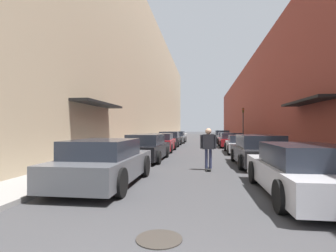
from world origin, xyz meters
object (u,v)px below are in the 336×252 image
(parked_car_right_3, at_px, (231,140))
(parked_car_right_5, at_px, (222,136))
(parked_car_right_1, at_px, (259,151))
(parked_car_right_4, at_px, (226,138))
(parked_car_right_2, at_px, (241,144))
(parked_car_left_2, at_px, (160,143))
(parked_car_left_3, at_px, (170,139))
(manhole_cover, at_px, (159,239))
(parked_car_left_4, at_px, (176,137))
(parked_car_right_0, at_px, (302,171))
(traffic_light, at_px, (243,122))
(parked_car_left_1, at_px, (147,148))
(parked_car_left_0, at_px, (105,163))
(skateboarder, at_px, (208,144))

(parked_car_right_3, bearing_deg, parked_car_right_5, 89.96)
(parked_car_right_1, distance_m, parked_car_right_4, 16.21)
(parked_car_right_2, height_order, parked_car_right_5, parked_car_right_5)
(parked_car_left_2, distance_m, parked_car_right_4, 11.36)
(parked_car_left_3, height_order, manhole_cover, parked_car_left_3)
(parked_car_left_4, xyz_separation_m, parked_car_right_0, (5.29, -21.70, 0.01))
(parked_car_right_1, height_order, parked_car_right_5, parked_car_right_1)
(parked_car_right_2, bearing_deg, traffic_light, 80.58)
(parked_car_left_1, distance_m, parked_car_right_2, 6.97)
(parked_car_right_0, bearing_deg, parked_car_right_2, 89.56)
(parked_car_left_0, relative_size, parked_car_left_4, 1.05)
(parked_car_right_5, height_order, manhole_cover, parked_car_right_5)
(parked_car_left_3, distance_m, parked_car_right_5, 11.14)
(parked_car_left_0, distance_m, parked_car_right_5, 26.41)
(parked_car_left_1, distance_m, parked_car_right_1, 5.38)
(manhole_cover, bearing_deg, parked_car_right_5, 84.16)
(parked_car_right_4, height_order, manhole_cover, parked_car_right_4)
(parked_car_right_1, bearing_deg, parked_car_left_3, 114.92)
(parked_car_right_1, relative_size, parked_car_right_5, 0.97)
(parked_car_left_0, height_order, parked_car_right_1, parked_car_right_1)
(parked_car_left_1, relative_size, parked_car_right_2, 1.09)
(parked_car_right_1, distance_m, skateboarder, 2.70)
(parked_car_right_4, relative_size, manhole_cover, 6.26)
(parked_car_left_0, xyz_separation_m, parked_car_right_1, (5.27, 4.51, -0.01))
(parked_car_right_0, relative_size, skateboarder, 2.76)
(parked_car_right_3, relative_size, skateboarder, 2.56)
(parked_car_right_1, bearing_deg, parked_car_left_4, 107.84)
(parked_car_left_4, relative_size, manhole_cover, 5.98)
(parked_car_left_3, xyz_separation_m, parked_car_right_0, (5.35, -16.77, -0.01))
(parked_car_left_4, distance_m, parked_car_right_0, 22.33)
(parked_car_left_0, height_order, skateboarder, skateboarder)
(parked_car_right_0, height_order, parked_car_right_1, parked_car_right_1)
(parked_car_left_0, relative_size, traffic_light, 1.29)
(parked_car_left_1, xyz_separation_m, parked_car_left_3, (-0.13, 10.41, -0.01))
(parked_car_left_2, relative_size, manhole_cover, 5.76)
(parked_car_left_2, relative_size, skateboarder, 2.45)
(parked_car_right_4, xyz_separation_m, traffic_light, (1.43, -2.26, 1.69))
(parked_car_left_0, xyz_separation_m, manhole_cover, (2.21, -3.49, -0.64))
(parked_car_left_3, xyz_separation_m, parked_car_right_2, (5.44, -5.89, -0.06))
(traffic_light, bearing_deg, parked_car_left_4, 159.02)
(manhole_cover, bearing_deg, parked_car_left_0, 122.28)
(parked_car_right_5, height_order, skateboarder, skateboarder)
(parked_car_left_0, bearing_deg, parked_car_left_4, 90.12)
(parked_car_left_2, height_order, parked_car_right_3, parked_car_left_2)
(parked_car_left_0, relative_size, parked_car_left_1, 0.99)
(parked_car_right_5, xyz_separation_m, manhole_cover, (-3.01, -29.38, -0.62))
(parked_car_left_4, relative_size, skateboarder, 2.54)
(parked_car_left_1, distance_m, parked_car_right_5, 20.85)
(parked_car_right_4, xyz_separation_m, skateboarder, (-2.18, -17.71, 0.46))
(parked_car_right_1, xyz_separation_m, parked_car_right_5, (-0.06, 21.38, -0.02))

